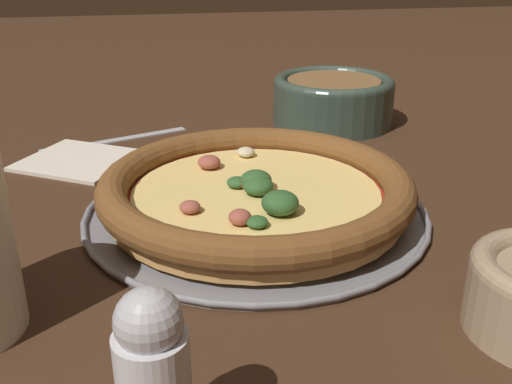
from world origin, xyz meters
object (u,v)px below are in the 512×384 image
Objects in this scene: pizza_tray at (256,212)px; bowl_far at (333,98)px; pizza at (256,190)px; napkin at (78,159)px; pepper_shaker at (154,379)px; fork at (107,141)px.

pizza_tray is 1.95× the size of bowl_far.
pizza is 0.24m from napkin.
napkin is (-0.17, 0.17, 0.00)m from pizza_tray.
pepper_shaker is at bearing -110.54° from pizza_tray.
pizza is 0.27m from pepper_shaker.
fork is 0.49m from pepper_shaker.
pepper_shaker is at bearing -115.68° from bowl_far.
napkin is (-0.17, 0.17, -0.02)m from pizza.
pizza is 1.83× the size of napkin.
pizza_tray is at bearing 69.46° from pepper_shaker.
pepper_shaker reaches higher than pizza.
bowl_far is (0.15, 0.26, 0.03)m from pizza_tray.
bowl_far reaches higher than pizza_tray.
bowl_far is at bearing 64.32° from pepper_shaker.
pizza_tray and napkin have the same top height.
bowl_far reaches higher than pizza.
pizza_tray is 1.74× the size of fork.
pizza_tray is at bearing 69.84° from pizza.
pizza is 1.59× the size of fork.
pizza is 0.27m from fork.
pizza_tray is at bearing -45.63° from napkin.
pizza is at bearing -120.32° from bowl_far.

